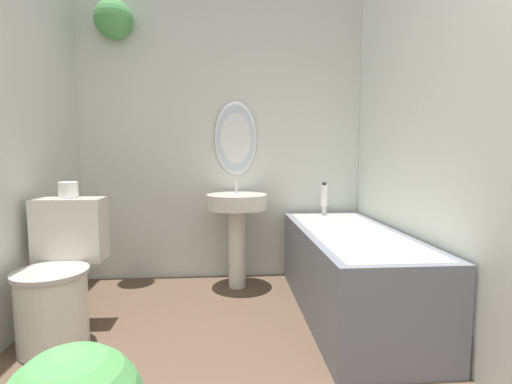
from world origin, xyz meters
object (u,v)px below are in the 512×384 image
(toilet, at_px, (59,280))
(toilet_paper_roll, at_px, (68,190))
(pedestal_sink, at_px, (237,216))
(shampoo_bottle, at_px, (324,195))
(bathtub, at_px, (350,270))

(toilet, height_order, toilet_paper_roll, toilet_paper_roll)
(pedestal_sink, xyz_separation_m, shampoo_bottle, (0.74, 0.12, 0.15))
(pedestal_sink, bearing_deg, toilet, -142.75)
(shampoo_bottle, bearing_deg, bathtub, -89.52)
(toilet, distance_m, pedestal_sink, 1.33)
(pedestal_sink, xyz_separation_m, toilet_paper_roll, (-1.04, -0.61, 0.28))
(pedestal_sink, relative_size, shampoo_bottle, 4.32)
(pedestal_sink, distance_m, bathtub, 0.98)
(bathtub, bearing_deg, toilet, -172.70)
(toilet, height_order, shampoo_bottle, shampoo_bottle)
(shampoo_bottle, bearing_deg, toilet_paper_roll, -157.70)
(toilet, xyz_separation_m, toilet_paper_roll, (-0.00, 0.18, 0.50))
(pedestal_sink, height_order, toilet_paper_roll, toilet_paper_roll)
(pedestal_sink, distance_m, shampoo_bottle, 0.77)
(shampoo_bottle, xyz_separation_m, toilet_paper_roll, (-1.79, -0.73, 0.12))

